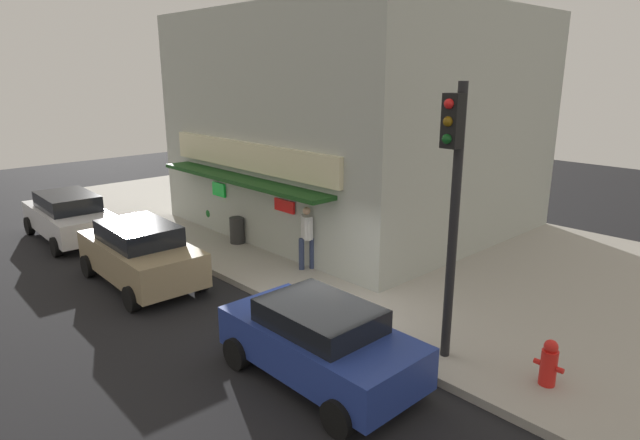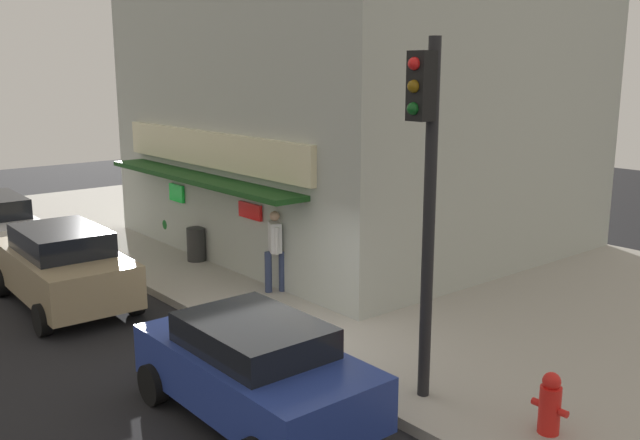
# 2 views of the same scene
# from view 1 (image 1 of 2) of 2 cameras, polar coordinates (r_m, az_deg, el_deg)

# --- Properties ---
(ground_plane) EXTENTS (55.81, 55.81, 0.00)m
(ground_plane) POSITION_cam_1_polar(r_m,az_deg,el_deg) (12.51, -0.07, -11.41)
(ground_plane) COLOR black
(sidewalk) EXTENTS (37.21, 11.80, 0.18)m
(sidewalk) POSITION_cam_1_polar(r_m,az_deg,el_deg) (16.74, 14.89, -4.49)
(sidewalk) COLOR #A39E93
(sidewalk) RESTS_ON ground_plane
(corner_building) EXTENTS (10.77, 10.42, 7.43)m
(corner_building) POSITION_cam_1_polar(r_m,az_deg,el_deg) (20.04, 3.72, 10.39)
(corner_building) COLOR #ADB2A8
(corner_building) RESTS_ON sidewalk
(traffic_light) EXTENTS (0.32, 0.58, 5.33)m
(traffic_light) POSITION_cam_1_polar(r_m,az_deg,el_deg) (10.11, 13.92, 3.15)
(traffic_light) COLOR black
(traffic_light) RESTS_ON sidewalk
(fire_hydrant) EXTENTS (0.54, 0.30, 0.88)m
(fire_hydrant) POSITION_cam_1_polar(r_m,az_deg,el_deg) (10.81, 23.12, -13.80)
(fire_hydrant) COLOR red
(fire_hydrant) RESTS_ON sidewalk
(trash_can) EXTENTS (0.49, 0.49, 0.86)m
(trash_can) POSITION_cam_1_polar(r_m,az_deg,el_deg) (17.91, -8.78, -1.08)
(trash_can) COLOR #2D2D2D
(trash_can) RESTS_ON sidewalk
(pedestrian) EXTENTS (0.54, 0.50, 1.83)m
(pedestrian) POSITION_cam_1_polar(r_m,az_deg,el_deg) (15.21, -1.42, -1.62)
(pedestrian) COLOR navy
(pedestrian) RESTS_ON sidewalk
(potted_plant_by_doorway) EXTENTS (0.59, 0.59, 0.85)m
(potted_plant_by_doorway) POSITION_cam_1_polar(r_m,az_deg,el_deg) (19.84, -11.16, 0.50)
(potted_plant_by_doorway) COLOR gray
(potted_plant_by_doorway) RESTS_ON sidewalk
(parked_car_blue) EXTENTS (4.02, 2.07, 1.54)m
(parked_car_blue) POSITION_cam_1_polar(r_m,az_deg,el_deg) (10.28, -0.03, -12.66)
(parked_car_blue) COLOR navy
(parked_car_blue) RESTS_ON ground_plane
(parked_car_tan) EXTENTS (4.37, 2.21, 1.72)m
(parked_car_tan) POSITION_cam_1_polar(r_m,az_deg,el_deg) (15.44, -18.52, -3.35)
(parked_car_tan) COLOR #9E8966
(parked_car_tan) RESTS_ON ground_plane
(parked_car_white) EXTENTS (4.60, 2.23, 1.63)m
(parked_car_white) POSITION_cam_1_polar(r_m,az_deg,el_deg) (20.47, -25.07, 0.39)
(parked_car_white) COLOR silver
(parked_car_white) RESTS_ON ground_plane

